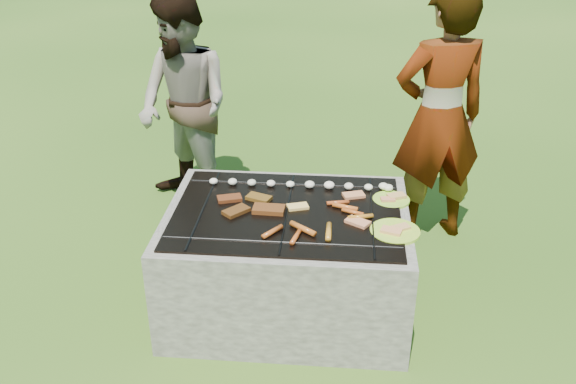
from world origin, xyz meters
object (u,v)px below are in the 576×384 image
object	(u,v)px
plate_far	(392,199)
plate_near	(395,231)
fire_pit	(287,263)
bystander	(184,106)
cook	(439,118)

from	to	relation	value
plate_far	plate_near	distance (m)	0.35
fire_pit	plate_near	world-z (taller)	plate_near
plate_near	bystander	world-z (taller)	bystander
plate_far	bystander	bearing A→B (deg)	144.72
plate_near	cook	size ratio (longest dim) A/B	0.20
fire_pit	plate_near	distance (m)	0.67
plate_far	plate_near	bearing A→B (deg)	-90.45
cook	bystander	distance (m)	1.73
cook	bystander	size ratio (longest dim) A/B	1.10
plate_far	bystander	world-z (taller)	bystander
bystander	fire_pit	bearing A→B (deg)	-15.37
fire_pit	cook	size ratio (longest dim) A/B	0.78
fire_pit	cook	bearing A→B (deg)	45.31
fire_pit	plate_far	world-z (taller)	plate_far
cook	bystander	bearing A→B (deg)	-25.84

